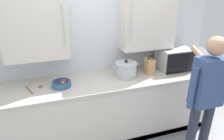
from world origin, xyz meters
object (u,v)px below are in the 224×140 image
wooden_spoon (35,88)px  person_figure (206,94)px  microwave_oven (174,59)px  stock_pot (126,69)px  knife_block (149,66)px  fruit_bowl (62,83)px

wooden_spoon → person_figure: bearing=-24.6°
microwave_oven → wooden_spoon: microwave_oven is taller
stock_pot → knife_block: knife_block is taller
microwave_oven → stock_pot: microwave_oven is taller
wooden_spoon → fruit_bowl: 0.33m
microwave_oven → fruit_bowl: 1.68m
stock_pot → person_figure: size_ratio=0.24×
wooden_spoon → person_figure: person_figure is taller
stock_pot → person_figure: bearing=-53.2°
microwave_oven → knife_block: size_ratio=1.56×
fruit_bowl → knife_block: 1.25m
fruit_bowl → knife_block: size_ratio=0.77×
stock_pot → knife_block: 0.36m
fruit_bowl → stock_pot: bearing=2.1°
microwave_oven → stock_pot: 0.79m
fruit_bowl → stock_pot: (0.89, 0.03, 0.06)m
microwave_oven → person_figure: bearing=-100.1°
fruit_bowl → microwave_oven: bearing=2.3°
stock_pot → knife_block: size_ratio=1.26×
microwave_oven → fruit_bowl: microwave_oven is taller
stock_pot → microwave_oven: bearing=2.5°
knife_block → person_figure: (0.27, -0.83, -0.05)m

